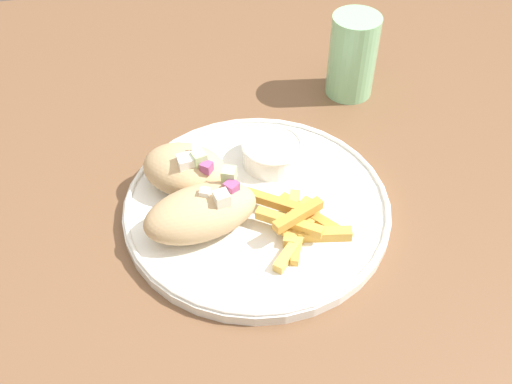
% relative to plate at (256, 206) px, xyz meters
% --- Properties ---
extents(table, '(1.21, 1.21, 0.77)m').
position_rel_plate_xyz_m(table, '(0.00, -0.02, -0.09)').
color(table, brown).
rests_on(table, ground_plane).
extents(plate, '(0.32, 0.32, 0.02)m').
position_rel_plate_xyz_m(plate, '(0.00, 0.00, 0.00)').
color(plate, white).
rests_on(plate, table).
extents(pita_sandwich_near, '(0.14, 0.10, 0.06)m').
position_rel_plate_xyz_m(pita_sandwich_near, '(-0.07, -0.03, 0.03)').
color(pita_sandwich_near, tan).
rests_on(pita_sandwich_near, plate).
extents(pita_sandwich_far, '(0.13, 0.12, 0.06)m').
position_rel_plate_xyz_m(pita_sandwich_far, '(-0.08, 0.05, 0.03)').
color(pita_sandwich_far, tan).
rests_on(pita_sandwich_far, plate).
extents(fries_pile, '(0.11, 0.12, 0.03)m').
position_rel_plate_xyz_m(fries_pile, '(0.04, -0.05, 0.01)').
color(fries_pile, gold).
rests_on(fries_pile, plate).
extents(sauce_ramekin, '(0.08, 0.08, 0.03)m').
position_rel_plate_xyz_m(sauce_ramekin, '(0.03, 0.07, 0.02)').
color(sauce_ramekin, white).
rests_on(sauce_ramekin, plate).
extents(water_glass, '(0.07, 0.07, 0.12)m').
position_rel_plate_xyz_m(water_glass, '(0.18, 0.21, 0.05)').
color(water_glass, '#8CCC93').
rests_on(water_glass, table).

